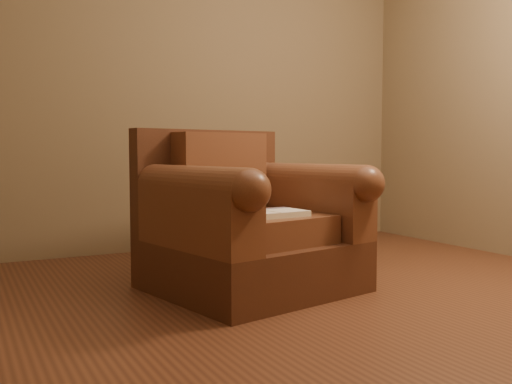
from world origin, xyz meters
name	(u,v)px	position (x,y,z in m)	size (l,w,h in m)	color
floor	(331,307)	(0.00, 0.00, 0.00)	(4.00, 4.00, 0.00)	brown
armchair	(247,227)	(-0.19, 0.56, 0.35)	(1.18, 1.14, 0.91)	#4A2818
teddy_bear	(234,195)	(-0.23, 0.64, 0.53)	(0.19, 0.22, 0.26)	#CBAE8E
guidebook	(267,214)	(-0.19, 0.32, 0.45)	(0.43, 0.28, 0.03)	beige
side_table	(342,223)	(0.66, 0.80, 0.30)	(0.39, 0.39, 0.55)	gold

